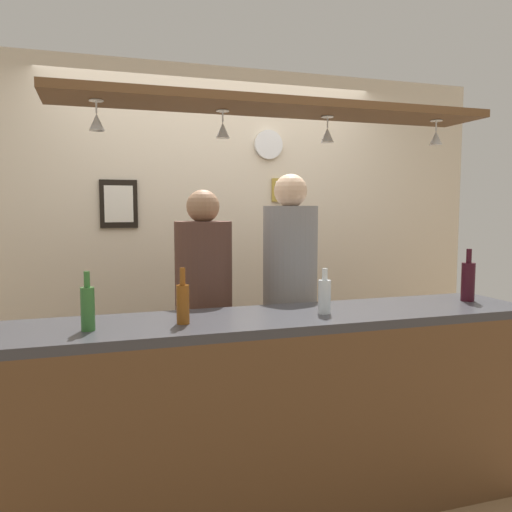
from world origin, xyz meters
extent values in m
plane|color=olive|center=(0.00, 0.00, 0.00)|extent=(8.00, 8.00, 0.00)
cube|color=beige|center=(0.00, 1.10, 1.30)|extent=(4.40, 0.06, 2.60)
cube|color=#38383D|center=(0.00, -0.35, 1.00)|extent=(2.70, 0.55, 0.04)
cube|color=brown|center=(0.00, -0.60, 0.49)|extent=(2.65, 0.04, 0.98)
cube|color=brown|center=(0.00, -0.30, 2.05)|extent=(2.20, 0.36, 0.04)
cylinder|color=silver|center=(-0.87, -0.30, 2.02)|extent=(0.06, 0.06, 0.00)
cylinder|color=silver|center=(-0.87, -0.30, 2.00)|extent=(0.01, 0.01, 0.06)
cone|color=silver|center=(-0.87, -0.30, 1.93)|extent=(0.07, 0.07, 0.08)
cylinder|color=silver|center=(-0.28, -0.24, 2.02)|extent=(0.06, 0.06, 0.00)
cylinder|color=silver|center=(-0.28, -0.24, 2.00)|extent=(0.01, 0.01, 0.06)
cone|color=silver|center=(-0.28, -0.24, 1.93)|extent=(0.07, 0.07, 0.08)
cylinder|color=silver|center=(0.28, -0.25, 2.02)|extent=(0.06, 0.06, 0.00)
cylinder|color=silver|center=(0.28, -0.25, 2.00)|extent=(0.01, 0.01, 0.06)
cone|color=silver|center=(0.28, -0.25, 1.93)|extent=(0.07, 0.07, 0.08)
cylinder|color=silver|center=(0.89, -0.32, 2.02)|extent=(0.06, 0.06, 0.00)
cylinder|color=silver|center=(0.89, -0.32, 2.00)|extent=(0.01, 0.01, 0.06)
cone|color=silver|center=(0.89, -0.32, 1.93)|extent=(0.07, 0.07, 0.08)
cube|color=#2D334C|center=(-0.28, 0.26, 0.39)|extent=(0.17, 0.18, 0.79)
cylinder|color=brown|center=(-0.28, 0.26, 1.13)|extent=(0.34, 0.34, 0.69)
sphere|color=#9E7556|center=(-0.28, 0.26, 1.56)|extent=(0.20, 0.20, 0.20)
cube|color=#2D334C|center=(0.28, 0.26, 0.42)|extent=(0.17, 0.18, 0.84)
cylinder|color=gray|center=(0.28, 0.26, 1.20)|extent=(0.34, 0.34, 0.73)
sphere|color=beige|center=(0.28, 0.26, 1.66)|extent=(0.21, 0.21, 0.21)
cylinder|color=silver|center=(0.21, -0.39, 1.11)|extent=(0.06, 0.06, 0.17)
cylinder|color=silver|center=(0.21, -0.39, 1.22)|extent=(0.03, 0.03, 0.06)
cylinder|color=brown|center=(-0.51, -0.40, 1.11)|extent=(0.06, 0.06, 0.18)
cylinder|color=brown|center=(-0.51, -0.40, 1.24)|extent=(0.03, 0.03, 0.08)
cylinder|color=#336B2D|center=(-0.93, -0.40, 1.12)|extent=(0.06, 0.06, 0.19)
cylinder|color=#336B2D|center=(-0.93, -0.40, 1.25)|extent=(0.03, 0.03, 0.07)
cylinder|color=#380F19|center=(1.14, -0.31, 1.13)|extent=(0.08, 0.08, 0.22)
cylinder|color=#380F19|center=(1.14, -0.31, 1.28)|extent=(0.03, 0.03, 0.08)
cube|color=#B29338|center=(0.55, 1.06, 1.69)|extent=(0.22, 0.02, 0.18)
cube|color=white|center=(0.55, 1.05, 1.69)|extent=(0.17, 0.01, 0.14)
cube|color=black|center=(-0.72, 1.06, 1.58)|extent=(0.26, 0.02, 0.34)
cube|color=white|center=(-0.72, 1.05, 1.58)|extent=(0.20, 0.01, 0.26)
cylinder|color=white|center=(0.40, 1.05, 2.04)|extent=(0.22, 0.03, 0.22)
camera|label=1|loc=(-0.90, -2.71, 1.55)|focal=35.90mm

